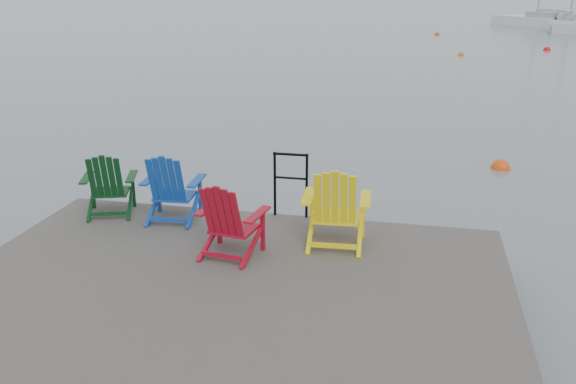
% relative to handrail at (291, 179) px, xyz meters
% --- Properties ---
extents(ground, '(400.00, 400.00, 0.00)m').
position_rel_handrail_xyz_m(ground, '(-0.25, -2.45, -1.04)').
color(ground, slate).
rests_on(ground, ground).
extents(dock, '(6.00, 5.00, 1.40)m').
position_rel_handrail_xyz_m(dock, '(-0.25, -2.45, -0.69)').
color(dock, '#2B2826').
rests_on(dock, ground).
extents(handrail, '(0.48, 0.04, 0.90)m').
position_rel_handrail_xyz_m(handrail, '(0.00, 0.00, 0.00)').
color(handrail, black).
rests_on(handrail, dock).
extents(chair_green, '(0.85, 0.81, 0.89)m').
position_rel_handrail_xyz_m(chair_green, '(-2.44, -0.46, -0.09)').
color(chair_green, '#093414').
rests_on(chair_green, dock).
extents(chair_blue, '(0.80, 0.74, 0.95)m').
position_rel_handrail_xyz_m(chair_blue, '(-1.52, -0.49, -0.06)').
color(chair_blue, '#0F3FA1').
rests_on(chair_blue, dock).
extents(chair_red, '(0.81, 0.76, 0.92)m').
position_rel_handrail_xyz_m(chair_red, '(-0.43, -1.41, -0.08)').
color(chair_red, maroon).
rests_on(chair_red, dock).
extents(chair_yellow, '(0.85, 0.79, 1.02)m').
position_rel_handrail_xyz_m(chair_yellow, '(0.73, -0.86, -0.03)').
color(chair_yellow, yellow).
rests_on(chair_yellow, dock).
extents(sailboat_near, '(6.85, 8.95, 12.47)m').
position_rel_handrail_xyz_m(sailboat_near, '(10.98, 47.12, -0.69)').
color(sailboat_near, white).
rests_on(sailboat_near, ground).
extents(sailboat_mid, '(4.29, 8.64, 11.55)m').
position_rel_handrail_xyz_m(sailboat_mid, '(12.60, 44.55, -0.69)').
color(sailboat_mid, silver).
rests_on(sailboat_mid, ground).
extents(buoy_a, '(0.38, 0.38, 0.38)m').
position_rel_handrail_xyz_m(buoy_a, '(3.32, 4.71, -1.04)').
color(buoy_a, '#E74D0D').
rests_on(buoy_a, ground).
extents(buoy_b, '(0.32, 0.32, 0.32)m').
position_rel_handrail_xyz_m(buoy_b, '(3.59, 25.02, -1.04)').
color(buoy_b, '#F8550E').
rests_on(buoy_b, ground).
extents(buoy_c, '(0.40, 0.40, 0.40)m').
position_rel_handrail_xyz_m(buoy_c, '(8.30, 28.42, -1.04)').
color(buoy_c, red).
rests_on(buoy_c, ground).
extents(buoy_d, '(0.38, 0.38, 0.38)m').
position_rel_handrail_xyz_m(buoy_d, '(2.61, 37.55, -1.04)').
color(buoy_d, red).
rests_on(buoy_d, ground).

